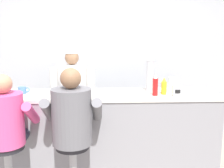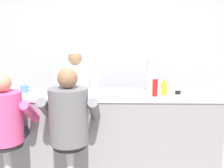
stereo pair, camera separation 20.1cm
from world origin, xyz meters
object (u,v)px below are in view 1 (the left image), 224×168
water_pitcher_clear (173,85)px  cook_in_whites_near (73,94)px  hot_sauce_bottle_orange (156,89)px  breakfast_plate (70,94)px  cereal_bowl (50,92)px  coffee_mug_blue (23,90)px  cup_stack_steel (150,76)px  diner_seated_grey (72,120)px  diner_seated_pink (6,124)px  ketchup_bottle_red (155,85)px  mustard_bottle_yellow (164,87)px  napkin_dispenser_chrome (177,91)px

water_pitcher_clear → cook_in_whites_near: cook_in_whites_near is taller
hot_sauce_bottle_orange → water_pitcher_clear: (0.23, 0.11, 0.03)m
breakfast_plate → cereal_bowl: size_ratio=1.75×
coffee_mug_blue → cup_stack_steel: (1.57, 0.04, 0.16)m
diner_seated_grey → diner_seated_pink: bearing=-179.7°
water_pitcher_clear → coffee_mug_blue: (-1.85, -0.01, -0.05)m
ketchup_bottle_red → hot_sauce_bottle_orange: bearing=69.0°
hot_sauce_bottle_orange → breakfast_plate: bearing=-179.2°
diner_seated_pink → cup_stack_steel: bearing=21.5°
coffee_mug_blue → cook_in_whites_near: 0.81m
ketchup_bottle_red → cup_stack_steel: size_ratio=0.64×
mustard_bottle_yellow → cook_in_whites_near: 1.37m
mustard_bottle_yellow → hot_sauce_bottle_orange: (-0.09, 0.01, -0.03)m
napkin_dispenser_chrome → water_pitcher_clear: bearing=87.1°
mustard_bottle_yellow → cereal_bowl: mustard_bottle_yellow is taller
water_pitcher_clear → breakfast_plate: water_pitcher_clear is taller
mustard_bottle_yellow → diner_seated_pink: diner_seated_pink is taller
hot_sauce_bottle_orange → coffee_mug_blue: (-1.61, 0.10, -0.02)m
breakfast_plate → cook_in_whites_near: 0.70m
breakfast_plate → mustard_bottle_yellow: bearing=0.0°
hot_sauce_bottle_orange → diner_seated_grey: size_ratio=0.09×
ketchup_bottle_red → mustard_bottle_yellow: ketchup_bottle_red is taller
water_pitcher_clear → coffee_mug_blue: 1.85m
ketchup_bottle_red → napkin_dispenser_chrome: bearing=-8.2°
coffee_mug_blue → diner_seated_grey: size_ratio=0.10×
cereal_bowl → diner_seated_pink: size_ratio=0.10×
cereal_bowl → diner_seated_grey: diner_seated_grey is taller
napkin_dispenser_chrome → mustard_bottle_yellow: bearing=144.2°
hot_sauce_bottle_orange → diner_seated_pink: (-1.62, -0.47, -0.25)m
ketchup_bottle_red → coffee_mug_blue: ketchup_bottle_red is taller
ketchup_bottle_red → cup_stack_steel: 0.23m
water_pitcher_clear → diner_seated_grey: size_ratio=0.13×
napkin_dispenser_chrome → diner_seated_grey: (-1.18, -0.36, -0.22)m
breakfast_plate → coffee_mug_blue: (-0.58, 0.12, 0.03)m
cereal_bowl → cook_in_whites_near: size_ratio=0.08×
ketchup_bottle_red → cook_in_whites_near: size_ratio=0.15×
cereal_bowl → napkin_dispenser_chrome: napkin_dispenser_chrome is taller
napkin_dispenser_chrome → hot_sauce_bottle_orange: bearing=153.7°
breakfast_plate → diner_seated_pink: size_ratio=0.18×
water_pitcher_clear → breakfast_plate: bearing=-174.4°
hot_sauce_bottle_orange → cup_stack_steel: cup_stack_steel is taller
diner_seated_pink → hot_sauce_bottle_orange: bearing=16.3°
hot_sauce_bottle_orange → cereal_bowl: 1.27m
cereal_bowl → mustard_bottle_yellow: bearing=-3.2°
hot_sauce_bottle_orange → cup_stack_steel: size_ratio=0.34×
diner_seated_grey → napkin_dispenser_chrome: bearing=17.0°
cereal_bowl → cup_stack_steel: cup_stack_steel is taller
diner_seated_grey → ketchup_bottle_red: bearing=23.1°
diner_seated_pink → cook_in_whites_near: size_ratio=0.83×
cook_in_whites_near → ketchup_bottle_red: bearing=-35.5°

